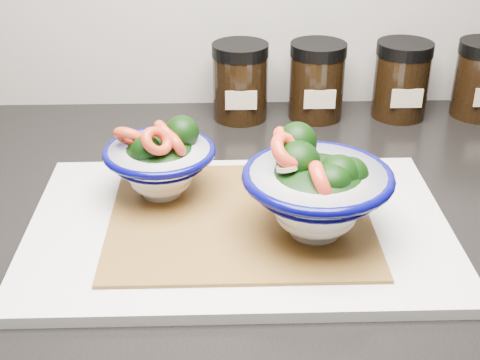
{
  "coord_description": "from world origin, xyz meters",
  "views": [
    {
      "loc": [
        -0.18,
        0.76,
        1.29
      ],
      "look_at": [
        -0.16,
        1.38,
        0.96
      ],
      "focal_mm": 50.0,
      "sensor_mm": 36.0,
      "label": 1
    }
  ],
  "objects_px": {
    "cutting_board": "(239,228)",
    "bowl_left": "(161,162)",
    "spice_jar_c": "(401,80)",
    "spice_jar_b": "(317,81)",
    "bowl_right": "(317,190)",
    "spice_jar_a": "(240,81)"
  },
  "relations": [
    {
      "from": "cutting_board",
      "to": "bowl_left",
      "type": "bearing_deg",
      "value": 144.64
    },
    {
      "from": "spice_jar_c",
      "to": "spice_jar_b",
      "type": "bearing_deg",
      "value": 180.0
    },
    {
      "from": "bowl_right",
      "to": "spice_jar_a",
      "type": "distance_m",
      "value": 0.35
    },
    {
      "from": "bowl_left",
      "to": "bowl_right",
      "type": "distance_m",
      "value": 0.18
    },
    {
      "from": "spice_jar_c",
      "to": "spice_jar_a",
      "type": "bearing_deg",
      "value": 180.0
    },
    {
      "from": "cutting_board",
      "to": "spice_jar_a",
      "type": "distance_m",
      "value": 0.32
    },
    {
      "from": "bowl_left",
      "to": "spice_jar_c",
      "type": "height_order",
      "value": "bowl_left"
    },
    {
      "from": "cutting_board",
      "to": "spice_jar_c",
      "type": "distance_m",
      "value": 0.41
    },
    {
      "from": "bowl_right",
      "to": "cutting_board",
      "type": "bearing_deg",
      "value": 162.96
    },
    {
      "from": "spice_jar_b",
      "to": "bowl_right",
      "type": "bearing_deg",
      "value": -97.6
    },
    {
      "from": "spice_jar_a",
      "to": "spice_jar_b",
      "type": "height_order",
      "value": "same"
    },
    {
      "from": "bowl_right",
      "to": "spice_jar_a",
      "type": "xyz_separation_m",
      "value": [
        -0.07,
        0.34,
        -0.01
      ]
    },
    {
      "from": "spice_jar_a",
      "to": "spice_jar_c",
      "type": "distance_m",
      "value": 0.24
    },
    {
      "from": "cutting_board",
      "to": "spice_jar_b",
      "type": "distance_m",
      "value": 0.34
    },
    {
      "from": "cutting_board",
      "to": "bowl_left",
      "type": "xyz_separation_m",
      "value": [
        -0.09,
        0.06,
        0.05
      ]
    },
    {
      "from": "spice_jar_b",
      "to": "spice_jar_c",
      "type": "xyz_separation_m",
      "value": [
        0.13,
        0.0,
        0.0
      ]
    },
    {
      "from": "spice_jar_a",
      "to": "spice_jar_c",
      "type": "bearing_deg",
      "value": 0.0
    },
    {
      "from": "bowl_left",
      "to": "cutting_board",
      "type": "bearing_deg",
      "value": -35.36
    },
    {
      "from": "bowl_left",
      "to": "spice_jar_b",
      "type": "height_order",
      "value": "bowl_left"
    },
    {
      "from": "spice_jar_a",
      "to": "bowl_left",
      "type": "bearing_deg",
      "value": -110.82
    },
    {
      "from": "spice_jar_b",
      "to": "spice_jar_c",
      "type": "bearing_deg",
      "value": 0.0
    },
    {
      "from": "cutting_board",
      "to": "spice_jar_c",
      "type": "bearing_deg",
      "value": 51.86
    }
  ]
}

